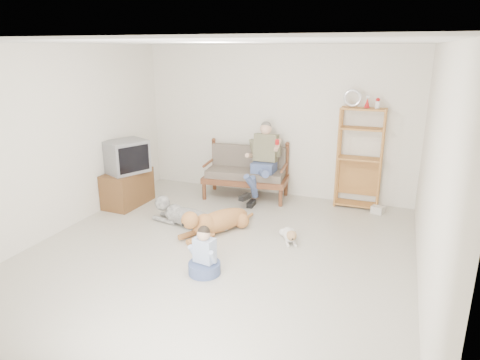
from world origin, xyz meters
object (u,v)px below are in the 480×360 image
at_px(loveseat, 247,171).
at_px(tv_stand, 127,188).
at_px(etagere, 359,157).
at_px(golden_retriever, 215,221).

distance_m(loveseat, tv_stand, 2.15).
height_order(loveseat, etagere, etagere).
bearing_deg(tv_stand, golden_retriever, -14.38).
relative_size(loveseat, golden_retriever, 1.17).
xyz_separation_m(tv_stand, golden_retriever, (1.92, -0.57, -0.12)).
distance_m(loveseat, golden_retriever, 1.75).
height_order(etagere, golden_retriever, etagere).
relative_size(tv_stand, golden_retriever, 0.69).
distance_m(loveseat, etagere, 2.00).
bearing_deg(loveseat, tv_stand, -153.71).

